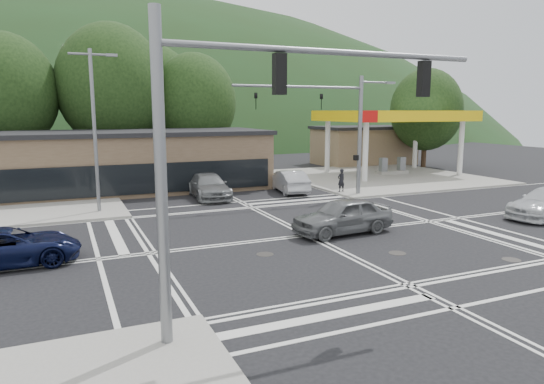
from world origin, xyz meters
name	(u,v)px	position (x,y,z in m)	size (l,w,h in m)	color
ground	(308,235)	(0.00, 0.00, 0.00)	(120.00, 120.00, 0.00)	black
sidewalk_ne	(380,177)	(15.00, 15.00, 0.07)	(16.00, 16.00, 0.15)	gray
gas_station_canopy	(394,119)	(16.99, 15.99, 5.04)	(12.32, 8.34, 5.75)	silver
convenience_store	(364,147)	(20.00, 25.00, 1.90)	(10.00, 6.00, 3.80)	#846B4F
commercial_row	(96,164)	(-8.00, 17.00, 2.00)	(24.00, 8.00, 4.00)	brown
hill_north	(112,138)	(0.00, 90.00, 0.00)	(252.00, 126.00, 140.00)	#203819
tree_n_a	(4,92)	(-14.00, 24.00, 7.14)	(8.00, 8.00, 11.75)	#382619
tree_n_b	(112,86)	(-6.00, 24.00, 7.79)	(9.00, 9.00, 12.98)	#382619
tree_n_c	(194,102)	(1.00, 24.00, 6.49)	(7.60, 7.60, 10.87)	#382619
tree_n_e	(152,96)	(-2.00, 28.00, 7.14)	(8.40, 8.40, 11.98)	#382619
tree_ne	(426,110)	(24.00, 20.00, 5.84)	(7.20, 7.20, 9.99)	#382619
streetlight_nw	(95,123)	(-8.44, 9.00, 5.05)	(2.50, 0.25, 9.00)	slate
signal_mast_ne	(344,121)	(6.95, 8.20, 5.07)	(11.65, 0.30, 8.00)	slate
signal_mast_sw	(235,135)	(-6.39, -8.20, 5.12)	(9.14, 0.28, 8.00)	slate
car_blue_west	(7,247)	(-12.33, 0.50, 0.71)	(2.37, 5.13, 1.43)	black
car_grey_center	(343,216)	(1.68, -0.30, 0.84)	(1.99, 4.94, 1.68)	slate
car_queue_a	(289,181)	(4.47, 11.28, 0.78)	(1.66, 4.75, 1.57)	#A8AAAF
car_queue_b	(283,178)	(5.25, 14.00, 0.66)	(1.57, 3.90, 1.33)	#B9B9B5
car_northbound	(209,186)	(-1.41, 11.43, 0.79)	(2.21, 5.44, 1.58)	slate
pedestrian	(341,180)	(7.50, 9.28, 0.95)	(0.58, 0.38, 1.60)	black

